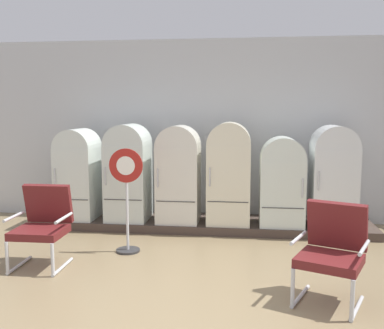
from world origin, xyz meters
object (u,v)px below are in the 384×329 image
object	(u,v)px
refrigerator_2	(179,171)
refrigerator_4	(282,179)
refrigerator_3	(229,170)
sign_stand	(127,203)
armchair_left	(43,222)
refrigerator_0	(78,171)
refrigerator_1	(128,169)
refrigerator_5	(333,173)
armchair_right	(332,248)

from	to	relation	value
refrigerator_2	refrigerator_4	bearing A→B (deg)	-0.41
refrigerator_3	sign_stand	world-z (taller)	refrigerator_3
refrigerator_3	armchair_left	world-z (taller)	refrigerator_3
refrigerator_0	refrigerator_1	xyz separation A→B (m)	(0.83, 0.01, 0.04)
refrigerator_5	sign_stand	world-z (taller)	refrigerator_5
refrigerator_1	refrigerator_2	bearing A→B (deg)	-2.59
refrigerator_4	armchair_right	world-z (taller)	refrigerator_4
refrigerator_0	armchair_left	xyz separation A→B (m)	(0.26, -1.83, -0.36)
refrigerator_0	refrigerator_5	distance (m)	4.01
refrigerator_4	armchair_left	bearing A→B (deg)	-149.05
refrigerator_0	refrigerator_3	distance (m)	2.45
refrigerator_0	refrigerator_4	size ratio (longest dim) A/B	1.07
armchair_right	refrigerator_5	bearing A→B (deg)	79.71
refrigerator_1	refrigerator_4	xyz separation A→B (m)	(2.42, -0.05, -0.10)
refrigerator_1	sign_stand	xyz separation A→B (m)	(0.32, -1.24, -0.27)
refrigerator_5	armchair_right	distance (m)	2.51
refrigerator_5	refrigerator_1	bearing A→B (deg)	179.88
sign_stand	refrigerator_0	bearing A→B (deg)	133.22
refrigerator_1	refrigerator_2	size ratio (longest dim) A/B	1.01
refrigerator_2	refrigerator_3	bearing A→B (deg)	0.14
refrigerator_0	armchair_right	world-z (taller)	refrigerator_0
refrigerator_3	armchair_right	size ratio (longest dim) A/B	1.60
refrigerator_0	armchair_right	bearing A→B (deg)	-34.24
refrigerator_4	armchair_right	distance (m)	2.44
refrigerator_2	refrigerator_0	bearing A→B (deg)	179.21
refrigerator_4	sign_stand	bearing A→B (deg)	-150.56
refrigerator_5	armchair_right	size ratio (longest dim) A/B	1.56
refrigerator_0	refrigerator_2	xyz separation A→B (m)	(1.65, -0.02, 0.03)
refrigerator_4	sign_stand	distance (m)	2.42
armchair_left	armchair_right	size ratio (longest dim) A/B	1.00
refrigerator_5	armchair_left	world-z (taller)	refrigerator_5
refrigerator_5	refrigerator_3	bearing A→B (deg)	-178.97
armchair_left	refrigerator_1	bearing A→B (deg)	72.79
refrigerator_1	refrigerator_4	bearing A→B (deg)	-1.15
armchair_right	sign_stand	bearing A→B (deg)	153.49
refrigerator_0	refrigerator_2	world-z (taller)	refrigerator_2
refrigerator_1	refrigerator_2	distance (m)	0.82
refrigerator_0	refrigerator_2	distance (m)	1.65
refrigerator_2	refrigerator_4	xyz separation A→B (m)	(1.60, -0.01, -0.09)
refrigerator_3	armchair_right	xyz separation A→B (m)	(1.13, -2.41, -0.43)
refrigerator_1	refrigerator_5	distance (m)	3.18
refrigerator_2	refrigerator_4	distance (m)	1.60
refrigerator_1	refrigerator_4	distance (m)	2.42
armchair_left	sign_stand	distance (m)	1.08
refrigerator_0	refrigerator_2	size ratio (longest dim) A/B	0.96
refrigerator_1	armchair_left	world-z (taller)	refrigerator_1
refrigerator_4	refrigerator_2	bearing A→B (deg)	179.59
refrigerator_4	refrigerator_0	bearing A→B (deg)	179.40
refrigerator_4	refrigerator_5	xyz separation A→B (m)	(0.76, 0.04, 0.10)
refrigerator_3	refrigerator_5	distance (m)	1.57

